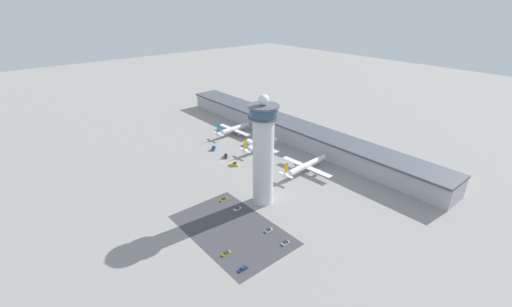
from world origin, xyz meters
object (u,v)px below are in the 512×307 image
Objects in this scene: service_truck_catering at (226,156)px; car_green_van at (224,199)px; service_truck_water at (214,148)px; car_maroon_suv at (226,253)px; car_white_wagon at (285,243)px; airplane_gate_bravo at (261,145)px; control_tower at (263,151)px; airplane_gate_alpha at (233,129)px; service_truck_fuel at (234,164)px; car_black_suv at (269,230)px; service_truck_baggage at (250,142)px; airplane_gate_charlie at (305,166)px; car_navy_sedan at (237,209)px; car_grey_coupe at (243,269)px.

service_truck_catering is 1.42× the size of car_green_van.
car_maroon_suv is at bearing -31.24° from service_truck_water.
car_green_van is 51.52m from car_white_wagon.
airplane_gate_bravo is 111.97m from car_white_wagon.
airplane_gate_alpha is (-97.07, 51.47, -27.45)m from control_tower.
car_maroon_suv is at bearing -39.35° from service_truck_fuel.
car_green_van is 1.09× the size of car_black_suv.
service_truck_baggage is 133.18m from car_maroon_suv.
airplane_gate_charlie is 77.56m from car_white_wagon.
service_truck_catering is 17.65m from service_truck_water.
control_tower reaches higher than car_maroon_suv.
service_truck_catering reaches higher than car_black_suv.
control_tower is at bearing 48.13° from car_green_van.
car_navy_sedan is (-2.39, -16.99, -31.44)m from control_tower.
airplane_gate_bravo is at bearing 135.46° from car_grey_coupe.
service_truck_water is at bearing 151.57° from car_grey_coupe.
airplane_gate_bravo is 0.84× the size of airplane_gate_charlie.
car_navy_sedan is (12.99, 0.18, -0.00)m from car_green_van.
car_grey_coupe is at bearing -44.54° from airplane_gate_bravo.
control_tower is 14.72× the size of car_maroon_suv.
service_truck_fuel is (15.22, -3.67, -0.13)m from service_truck_catering.
car_maroon_suv is at bearing -89.79° from car_black_suv.
service_truck_water is 133.16m from car_grey_coupe.
car_maroon_suv is at bearing -61.51° from control_tower.
airplane_gate_bravo is at bearing 47.29° from service_truck_water.
service_truck_catering is at bearing 157.73° from car_black_suv.
car_green_van is (40.25, -64.09, -3.75)m from airplane_gate_bravo.
airplane_gate_charlie is 63.59m from car_navy_sedan.
airplane_gate_alpha reaches higher than car_green_van.
service_truck_water reaches higher than car_black_suv.
airplane_gate_alpha is 8.48× the size of car_green_van.
airplane_gate_alpha reaches higher than car_black_suv.
airplane_gate_bravo is 16.73m from service_truck_baggage.
service_truck_fuel is at bearing 144.80° from car_navy_sedan.
service_truck_water is at bearing 166.24° from control_tower.
service_truck_water is at bearing 150.53° from car_green_van.
car_grey_coupe is (12.79, -0.12, -0.01)m from car_maroon_suv.
car_navy_sedan is (-38.79, 26.64, 0.05)m from car_grey_coupe.
service_truck_baggage is at bearing 73.29° from service_truck_water.
car_maroon_suv is 12.79m from car_grey_coupe.
service_truck_fuel is 1.52× the size of car_maroon_suv.
car_white_wagon is at bearing -31.63° from service_truck_baggage.
airplane_gate_bravo is 75.77m from car_green_van.
service_truck_water is (-72.21, -26.44, -3.39)m from airplane_gate_charlie.
airplane_gate_bravo is 5.27× the size of service_truck_fuel.
car_grey_coupe is at bearing -32.09° from service_truck_catering.
service_truck_water is (-32.85, 4.67, 0.14)m from service_truck_fuel.
airplane_gate_bravo is at bearing 179.11° from airplane_gate_charlie.
airplane_gate_charlie is at bearing 83.80° from car_green_van.
car_grey_coupe is 1.06× the size of car_navy_sedan.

